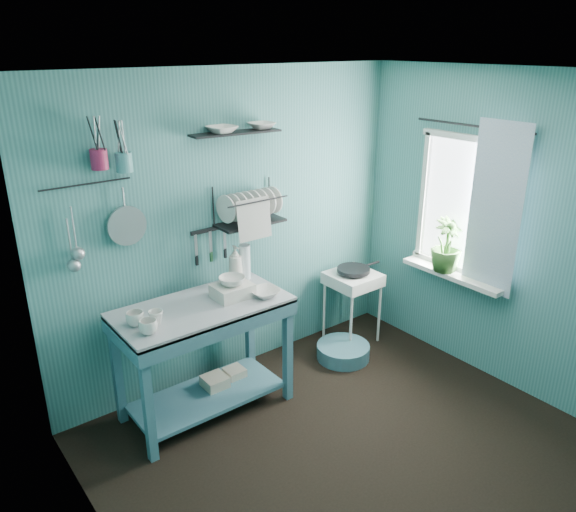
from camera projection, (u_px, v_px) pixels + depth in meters
floor at (358, 456)px, 3.85m from camera, size 3.20×3.20×0.00m
ceiling at (379, 74)px, 2.95m from camera, size 3.20×3.20×0.00m
wall_back at (234, 229)px, 4.51m from camera, size 3.20×0.00×3.20m
wall_left at (111, 381)px, 2.49m from camera, size 0.00×3.00×3.00m
wall_right at (515, 237)px, 4.31m from camera, size 0.00×3.00×3.00m
work_counter at (205, 359)px, 4.19m from camera, size 1.36×0.87×0.89m
mug_left at (148, 327)px, 3.62m from camera, size 0.12×0.12×0.10m
mug_mid at (156, 317)px, 3.75m from camera, size 0.14×0.14×0.09m
mug_right at (135, 319)px, 3.72m from camera, size 0.17×0.17×0.10m
wash_tub at (233, 291)px, 4.14m from camera, size 0.28×0.22×0.10m
tub_bowl at (232, 281)px, 4.11m from camera, size 0.20×0.19×0.06m
soap_bottle at (235, 264)px, 4.36m from camera, size 0.11×0.12×0.30m
water_bottle at (245, 262)px, 4.43m from camera, size 0.09×0.09×0.28m
counter_bowl at (265, 293)px, 4.16m from camera, size 0.22×0.22×0.05m
hotplate_stand at (352, 307)px, 5.24m from camera, size 0.45×0.45×0.68m
frying_pan at (353, 270)px, 5.10m from camera, size 0.30×0.30×0.03m
knife_strip at (209, 230)px, 4.33m from camera, size 0.32×0.03×0.03m
dish_rack at (250, 204)px, 4.38m from camera, size 0.55×0.25×0.32m
upper_shelf at (235, 133)px, 4.15m from camera, size 0.71×0.24×0.01m
shelf_bowl_left at (222, 135)px, 4.08m from camera, size 0.24×0.24×0.05m
shelf_bowl_right at (262, 129)px, 4.28m from camera, size 0.20×0.20×0.05m
utensil_cup_magenta at (99, 159)px, 3.60m from camera, size 0.11×0.11×0.13m
utensil_cup_teal at (124, 162)px, 3.71m from camera, size 0.11×0.11×0.13m
colander at (127, 226)px, 3.88m from camera, size 0.28×0.03×0.28m
ladle_outer at (74, 228)px, 3.67m from camera, size 0.01×0.01×0.30m
ladle_inner at (69, 241)px, 3.68m from camera, size 0.01×0.01×0.30m
hook_rail at (86, 184)px, 3.65m from camera, size 0.60×0.01×0.01m
window_glass at (466, 206)px, 4.58m from camera, size 0.00×1.10×1.10m
windowsill at (452, 275)px, 4.75m from camera, size 0.16×0.95×0.04m
curtain at (495, 210)px, 4.31m from camera, size 0.00×1.35×1.35m
curtain_rod at (472, 126)px, 4.32m from camera, size 0.02×1.05×0.02m
potted_plant at (446, 245)px, 4.70m from camera, size 0.29×0.29×0.46m
storage_tin_large at (215, 389)px, 4.40m from camera, size 0.18×0.18×0.22m
storage_tin_small at (235, 379)px, 4.54m from camera, size 0.15×0.15×0.20m
floor_basin at (343, 351)px, 5.02m from camera, size 0.47×0.47×0.13m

